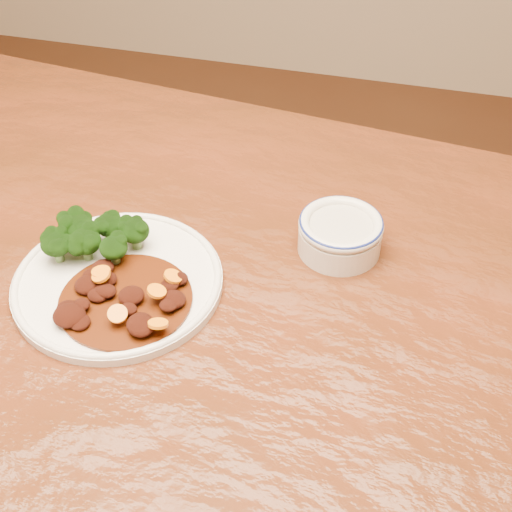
# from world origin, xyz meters

# --- Properties ---
(dining_table) EXTENTS (1.59, 1.07, 0.75)m
(dining_table) POSITION_xyz_m (0.00, 0.00, 0.67)
(dining_table) COLOR #58230F
(dining_table) RESTS_ON ground
(dinner_plate) EXTENTS (0.25, 0.25, 0.02)m
(dinner_plate) POSITION_xyz_m (-0.07, 0.01, 0.76)
(dinner_plate) COLOR white
(dinner_plate) RESTS_ON dining_table
(broccoli_florets) EXTENTS (0.12, 0.08, 0.04)m
(broccoli_florets) POSITION_xyz_m (-0.11, 0.05, 0.79)
(broccoli_florets) COLOR #67924C
(broccoli_florets) RESTS_ON dinner_plate
(mince_stew) EXTENTS (0.15, 0.15, 0.03)m
(mince_stew) POSITION_xyz_m (-0.05, -0.02, 0.77)
(mince_stew) COLOR #401706
(mince_stew) RESTS_ON dinner_plate
(dip_bowl) EXTENTS (0.10, 0.10, 0.05)m
(dip_bowl) POSITION_xyz_m (0.17, 0.14, 0.78)
(dip_bowl) COLOR silver
(dip_bowl) RESTS_ON dining_table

